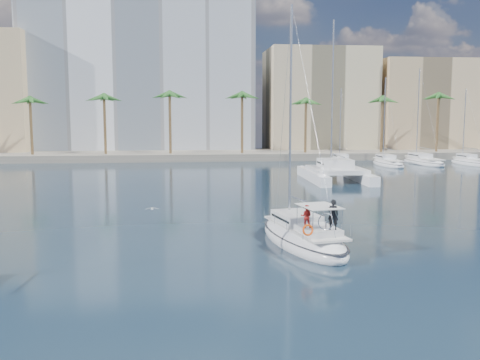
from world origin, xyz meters
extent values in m
plane|color=black|center=(0.00, 0.00, 0.00)|extent=(160.00, 160.00, 0.00)
cube|color=gray|center=(0.00, 61.00, 0.60)|extent=(120.00, 14.00, 1.20)
cube|color=white|center=(-12.00, 73.00, 14.00)|extent=(42.00, 16.00, 28.00)
cube|color=#C3B48C|center=(22.00, 70.00, 10.00)|extent=(20.00, 14.00, 20.00)
cube|color=tan|center=(42.00, 68.00, 9.00)|extent=(18.00, 12.00, 18.00)
cylinder|color=brown|center=(0.00, 57.00, 5.25)|extent=(0.44, 0.44, 10.50)
sphere|color=#2A6224|center=(0.00, 57.00, 10.50)|extent=(3.60, 3.60, 3.60)
cylinder|color=brown|center=(34.00, 57.00, 5.25)|extent=(0.44, 0.44, 10.50)
sphere|color=#2A6224|center=(34.00, 57.00, 10.50)|extent=(3.60, 3.60, 3.60)
ellipsoid|color=white|center=(2.77, -1.92, 0.31)|extent=(5.01, 10.43, 2.08)
ellipsoid|color=black|center=(2.77, -1.92, 0.60)|extent=(5.06, 10.53, 0.18)
cube|color=silver|center=(2.81, -2.11, 1.09)|extent=(3.64, 7.80, 0.12)
cube|color=silver|center=(2.59, -0.97, 1.45)|extent=(2.72, 3.62, 0.60)
cube|color=black|center=(2.59, -0.97, 1.47)|extent=(2.67, 3.24, 0.14)
cylinder|color=#B7BABF|center=(2.37, 0.16, 7.71)|extent=(0.15, 0.15, 13.12)
cylinder|color=#B7BABF|center=(2.75, -1.83, 2.65)|extent=(0.87, 3.99, 0.11)
cube|color=silver|center=(3.17, -4.00, 1.33)|extent=(2.33, 2.81, 0.36)
cube|color=silver|center=(3.19, -4.09, 2.70)|extent=(2.33, 2.81, 0.04)
torus|color=silver|center=(3.35, -4.94, 2.00)|extent=(0.95, 0.23, 0.96)
torus|color=#EE4B0C|center=(2.22, -5.55, 1.70)|extent=(0.66, 0.31, 0.64)
imported|color=black|center=(3.77, -4.77, 2.35)|extent=(0.65, 0.47, 1.67)
imported|color=#A41C19|center=(2.46, -4.12, 2.15)|extent=(0.73, 0.64, 1.28)
cube|color=white|center=(10.84, 28.37, 0.55)|extent=(1.45, 12.93, 1.10)
cube|color=white|center=(16.09, 28.27, 0.55)|extent=(1.45, 12.93, 1.10)
cube|color=silver|center=(13.45, 27.67, 1.30)|extent=(5.99, 7.21, 0.50)
cube|color=silver|center=(13.46, 28.32, 2.00)|extent=(3.62, 3.94, 1.00)
cube|color=black|center=(13.46, 28.32, 2.05)|extent=(3.63, 3.43, 0.18)
cylinder|color=#B7BABF|center=(13.50, 30.25, 10.10)|extent=(0.18, 0.18, 17.21)
ellipsoid|color=silver|center=(-6.48, 5.54, 1.02)|extent=(0.20, 0.38, 0.18)
sphere|color=silver|center=(-6.48, 5.72, 1.04)|extent=(0.10, 0.10, 0.10)
cube|color=gray|center=(-6.76, 5.54, 1.05)|extent=(0.44, 0.16, 0.10)
cube|color=gray|center=(-6.21, 5.54, 1.05)|extent=(0.44, 0.16, 0.10)
camera|label=1|loc=(-4.22, -32.44, 7.74)|focal=40.00mm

